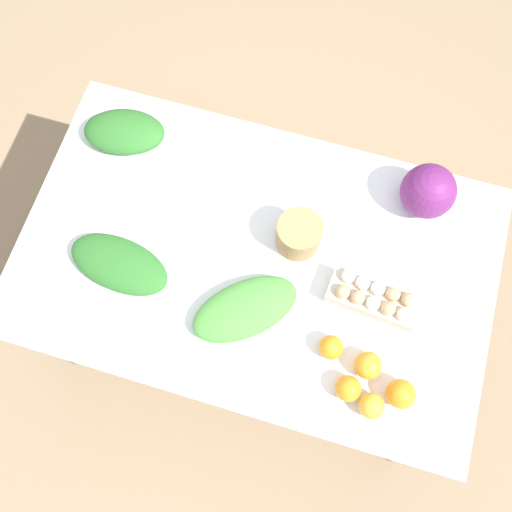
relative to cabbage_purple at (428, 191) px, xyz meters
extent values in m
plane|color=#937A5B|center=(0.45, 0.33, -0.82)|extent=(8.00, 8.00, 0.00)
cube|color=silver|center=(0.45, 0.33, -0.10)|extent=(1.47, 0.92, 0.03)
cylinder|color=brown|center=(-0.22, -0.07, -0.47)|extent=(0.06, 0.06, 0.70)
cylinder|color=brown|center=(1.13, -0.07, -0.47)|extent=(0.06, 0.06, 0.70)
cylinder|color=brown|center=(-0.22, 0.73, -0.47)|extent=(0.06, 0.06, 0.70)
cylinder|color=brown|center=(1.13, 0.73, -0.47)|extent=(0.06, 0.06, 0.70)
sphere|color=#6B2366|center=(0.00, 0.00, 0.00)|extent=(0.17, 0.17, 0.17)
cube|color=beige|center=(0.08, 0.36, -0.06)|extent=(0.28, 0.13, 0.06)
sphere|color=tan|center=(-0.01, 0.35, -0.01)|extent=(0.04, 0.04, 0.04)
sphere|color=tan|center=(0.03, 0.35, -0.01)|extent=(0.04, 0.04, 0.04)
sphere|color=white|center=(0.08, 0.34, -0.01)|extent=(0.04, 0.04, 0.04)
sphere|color=white|center=(0.12, 0.34, -0.01)|extent=(0.04, 0.04, 0.04)
sphere|color=white|center=(0.17, 0.33, -0.01)|extent=(0.04, 0.04, 0.04)
sphere|color=white|center=(-0.01, 0.40, -0.01)|extent=(0.04, 0.04, 0.04)
sphere|color=tan|center=(0.04, 0.39, -0.01)|extent=(0.04, 0.04, 0.04)
sphere|color=white|center=(0.08, 0.39, -0.01)|extent=(0.04, 0.04, 0.04)
sphere|color=tan|center=(0.13, 0.38, -0.01)|extent=(0.04, 0.04, 0.04)
sphere|color=tan|center=(0.17, 0.38, -0.01)|extent=(0.04, 0.04, 0.04)
cylinder|color=#A87F51|center=(0.34, 0.24, -0.03)|extent=(0.14, 0.14, 0.11)
ellipsoid|color=#4C933D|center=(0.43, 0.50, -0.05)|extent=(0.36, 0.34, 0.07)
ellipsoid|color=#2D6B28|center=(0.84, 0.48, -0.05)|extent=(0.34, 0.21, 0.07)
ellipsoid|color=#2D6B28|center=(0.98, 0.05, -0.04)|extent=(0.29, 0.22, 0.09)
sphere|color=orange|center=(0.09, 0.64, -0.05)|extent=(0.07, 0.07, 0.07)
sphere|color=orange|center=(0.16, 0.54, -0.05)|extent=(0.07, 0.07, 0.07)
sphere|color=orange|center=(-0.05, 0.61, -0.04)|extent=(0.08, 0.08, 0.08)
sphere|color=orange|center=(0.05, 0.56, -0.05)|extent=(0.08, 0.08, 0.08)
sphere|color=#F9A833|center=(0.02, 0.67, -0.05)|extent=(0.07, 0.07, 0.07)
camera|label=1|loc=(0.29, 0.87, 1.58)|focal=40.00mm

